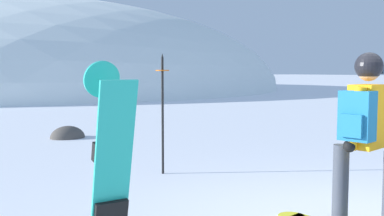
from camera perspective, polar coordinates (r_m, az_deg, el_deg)
ridge_peak_main at (r=40.13m, az=-19.81°, el=2.25°), size 42.90×38.61×14.81m
snowboarder_main at (r=4.35m, az=21.22°, el=-3.86°), size 0.64×1.81×1.71m
spare_snowboard at (r=3.36m, az=-10.40°, el=-7.74°), size 0.28×0.38×1.63m
piste_marker_near at (r=6.66m, az=-3.78°, el=0.38°), size 0.20×0.20×1.82m
rock_dark at (r=10.74m, az=-15.61°, el=-3.71°), size 0.80×0.68×0.56m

